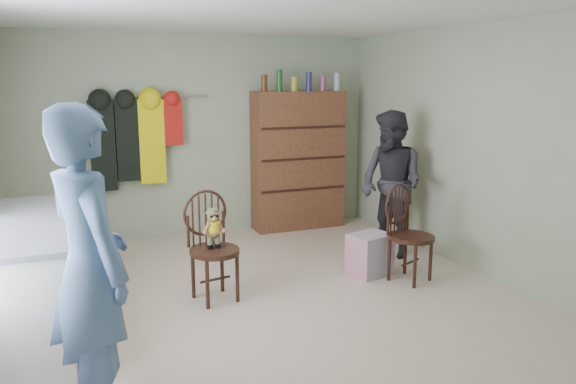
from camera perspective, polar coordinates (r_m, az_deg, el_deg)
name	(u,v)px	position (r m, az deg, el deg)	size (l,w,h in m)	color
ground_plane	(271,302)	(5.10, -1.79, -11.15)	(5.00, 5.00, 0.00)	beige
room_walls	(249,121)	(5.22, -3.95, 7.23)	(5.00, 5.00, 5.00)	#A9B396
counter	(26,282)	(4.67, -25.10, -8.25)	(0.64, 1.86, 0.94)	silver
chair_front	(212,239)	(5.06, -7.75, -4.75)	(0.51, 0.51, 0.98)	#3E1F15
chair_far	(407,229)	(5.62, 11.95, -3.75)	(0.55, 0.55, 0.95)	#3E1F15
striped_bag	(370,254)	(5.77, 8.30, -6.29)	(0.40, 0.31, 0.42)	#E57283
person_left	(90,268)	(3.36, -19.51, -7.26)	(0.67, 0.44, 1.84)	#496086
person_right	(391,184)	(6.33, 10.46, 0.81)	(0.79, 0.61, 1.62)	#2D2B33
dresser	(298,160)	(7.38, 1.04, 3.29)	(1.20, 0.39, 2.07)	brown
coat_rack	(134,140)	(6.88, -15.41, 5.13)	(1.42, 0.12, 1.09)	#99999E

